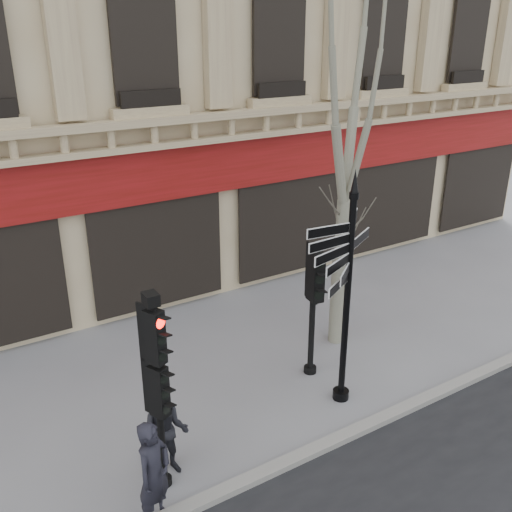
# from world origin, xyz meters

# --- Properties ---
(ground) EXTENTS (80.00, 80.00, 0.00)m
(ground) POSITION_xyz_m (0.00, 0.00, 0.00)
(ground) COLOR slate
(ground) RESTS_ON ground
(kerb) EXTENTS (80.00, 0.25, 0.12)m
(kerb) POSITION_xyz_m (0.00, -1.40, 0.06)
(kerb) COLOR gray
(kerb) RESTS_ON ground
(fingerpost) EXTENTS (2.44, 2.44, 4.61)m
(fingerpost) POSITION_xyz_m (1.50, -0.43, 3.10)
(fingerpost) COLOR black
(fingerpost) RESTS_ON ground
(traffic_signal_main) EXTENTS (0.45, 0.40, 3.40)m
(traffic_signal_main) POSITION_xyz_m (-2.36, -0.69, 2.15)
(traffic_signal_main) COLOR black
(traffic_signal_main) RESTS_ON ground
(traffic_signal_secondary) EXTENTS (0.51, 0.40, 2.79)m
(traffic_signal_secondary) POSITION_xyz_m (1.54, 0.62, 1.94)
(traffic_signal_secondary) COLOR black
(traffic_signal_secondary) RESTS_ON ground
(plane_tree) EXTENTS (3.12, 3.12, 8.28)m
(plane_tree) POSITION_xyz_m (2.84, 1.36, 5.81)
(plane_tree) COLOR gray
(plane_tree) RESTS_ON ground
(pedestrian_a) EXTENTS (0.75, 0.69, 1.73)m
(pedestrian_a) POSITION_xyz_m (-2.74, -1.30, 0.87)
(pedestrian_a) COLOR black
(pedestrian_a) RESTS_ON ground
(pedestrian_b) EXTENTS (0.95, 0.89, 1.56)m
(pedestrian_b) POSITION_xyz_m (-2.21, -0.47, 0.78)
(pedestrian_b) COLOR black
(pedestrian_b) RESTS_ON ground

